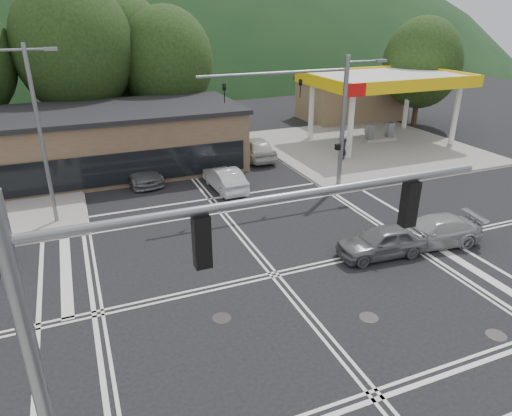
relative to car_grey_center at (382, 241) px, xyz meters
name	(u,v)px	position (x,y,z in m)	size (l,w,h in m)	color
ground	(274,275)	(-5.22, 0.30, -0.71)	(120.00, 120.00, 0.00)	black
sidewalk_ne	(366,147)	(9.78, 15.30, -0.64)	(16.00, 16.00, 0.15)	gray
gas_station_canopy	(385,82)	(11.77, 16.29, 4.33)	(12.32, 8.34, 5.75)	silver
convenience_store	(352,100)	(14.78, 25.30, 1.19)	(10.00, 6.00, 3.80)	#846B4F
commercial_row	(60,147)	(-13.22, 17.30, 1.29)	(24.00, 8.00, 4.00)	brown
hill_north	(98,64)	(-5.22, 90.30, -0.71)	(252.00, 126.00, 140.00)	#173319
tree_n_b	(74,47)	(-11.22, 24.30, 7.08)	(9.00, 9.00, 12.98)	#382619
tree_n_c	(167,61)	(-4.22, 24.30, 5.78)	(7.60, 7.60, 10.87)	#382619
tree_n_e	(122,50)	(-7.22, 28.30, 6.43)	(8.40, 8.40, 11.98)	#382619
tree_ne	(422,63)	(18.78, 20.30, 5.13)	(7.20, 7.20, 9.99)	#382619
streetlight_nw	(41,129)	(-13.66, 9.30, 4.34)	(2.50, 0.25, 9.00)	slate
signal_mast_ne	(326,108)	(1.73, 8.50, 4.36)	(11.65, 0.30, 8.00)	slate
signal_mast_sw	(142,326)	(-11.61, -7.90, 4.41)	(9.14, 0.28, 8.00)	slate
car_grey_center	(382,241)	(0.00, 0.00, 0.00)	(1.68, 4.17, 1.42)	slate
car_silver_east	(432,231)	(2.89, 0.00, -0.02)	(1.93, 4.76, 1.38)	#9FA2A5
car_queue_a	(225,179)	(-3.93, 10.65, 0.01)	(1.53, 4.38, 1.44)	#B3B5BB
car_queue_b	(255,148)	(0.28, 15.97, 0.13)	(1.99, 4.95, 1.69)	#B5B5B1
car_northbound	(139,170)	(-8.64, 14.30, 0.01)	(2.01, 4.95, 1.44)	#5D5F62
pedestrian	(344,149)	(6.03, 12.83, 0.23)	(0.58, 0.38, 1.58)	black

